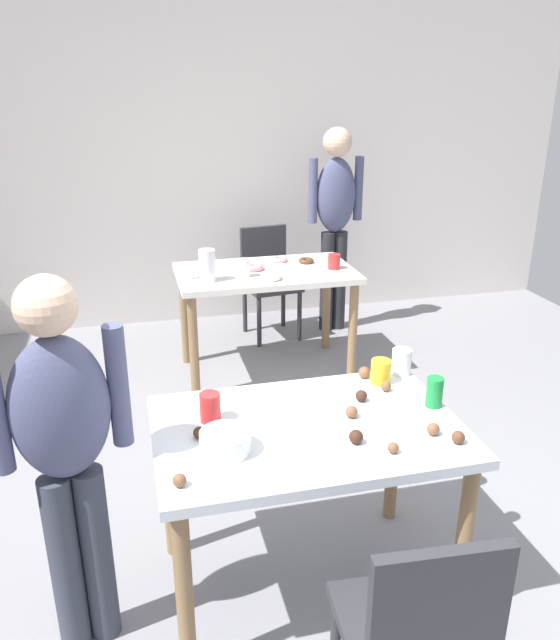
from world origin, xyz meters
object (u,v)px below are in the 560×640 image
(dining_table_far, at_px, (266,285))
(chair_near_table, at_px, (419,631))
(chair_far_table, at_px, (268,275))
(mixing_bowl, at_px, (225,442))
(soda_can, at_px, (434,392))
(person_girl_near, at_px, (65,443))
(pitcher_far, at_px, (207,266))
(person_adult_far, at_px, (335,212))
(dining_table_near, at_px, (307,450))

(dining_table_far, relative_size, chair_near_table, 1.37)
(chair_near_table, relative_size, chair_far_table, 1.00)
(mixing_bowl, distance_m, soda_can, 0.86)
(dining_table_far, xyz_separation_m, person_girl_near, (-1.15, -2.10, 0.20))
(dining_table_far, height_order, chair_far_table, chair_far_table)
(dining_table_far, relative_size, pitcher_far, 5.75)
(person_adult_far, height_order, pitcher_far, person_adult_far)
(person_adult_far, bearing_deg, dining_table_far, -136.78)
(dining_table_far, bearing_deg, chair_near_table, -93.72)
(person_adult_far, bearing_deg, pitcher_far, -143.83)
(dining_table_near, bearing_deg, mixing_bowl, -163.00)
(person_girl_near, relative_size, person_adult_far, 0.87)
(chair_far_table, relative_size, pitcher_far, 4.18)
(soda_can, bearing_deg, dining_table_near, -177.08)
(person_girl_near, bearing_deg, soda_can, 3.86)
(mixing_bowl, bearing_deg, soda_can, 8.44)
(soda_can, bearing_deg, chair_near_table, -117.89)
(chair_far_table, distance_m, soda_can, 2.73)
(mixing_bowl, bearing_deg, chair_far_table, 74.29)
(person_girl_near, bearing_deg, pitcher_far, 69.31)
(chair_near_table, xyz_separation_m, soda_can, (0.41, 0.78, 0.31))
(soda_can, bearing_deg, person_adult_far, 79.78)
(dining_table_far, bearing_deg, pitcher_far, -159.79)
(chair_far_table, relative_size, soda_can, 7.13)
(person_adult_far, relative_size, soda_can, 13.34)
(dining_table_near, relative_size, pitcher_far, 5.51)
(dining_table_near, distance_m, dining_table_far, 2.05)
(dining_table_near, height_order, chair_far_table, chair_far_table)
(dining_table_far, distance_m, chair_far_table, 0.74)
(person_adult_far, bearing_deg, mixing_bowl, -115.48)
(mixing_bowl, bearing_deg, person_adult_far, 64.52)
(chair_near_table, bearing_deg, pitcher_far, 95.00)
(person_adult_far, bearing_deg, dining_table_near, -110.48)
(dining_table_far, height_order, chair_near_table, chair_near_table)
(chair_near_table, height_order, chair_far_table, same)
(person_girl_near, distance_m, pitcher_far, 2.08)
(chair_near_table, relative_size, person_girl_near, 0.61)
(dining_table_near, bearing_deg, chair_far_table, 80.22)
(person_girl_near, bearing_deg, chair_far_table, 64.71)
(chair_near_table, height_order, soda_can, soda_can)
(dining_table_far, bearing_deg, person_adult_far, 43.22)
(chair_near_table, height_order, person_adult_far, person_adult_far)
(chair_near_table, height_order, mixing_bowl, chair_near_table)
(dining_table_near, bearing_deg, chair_near_table, -81.51)
(dining_table_far, height_order, person_girl_near, person_girl_near)
(chair_far_table, height_order, soda_can, soda_can)
(mixing_bowl, xyz_separation_m, pitcher_far, (0.21, 1.98, 0.07))
(chair_near_table, distance_m, pitcher_far, 2.67)
(chair_far_table, bearing_deg, chair_near_table, -95.86)
(soda_can, height_order, pitcher_far, pitcher_far)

